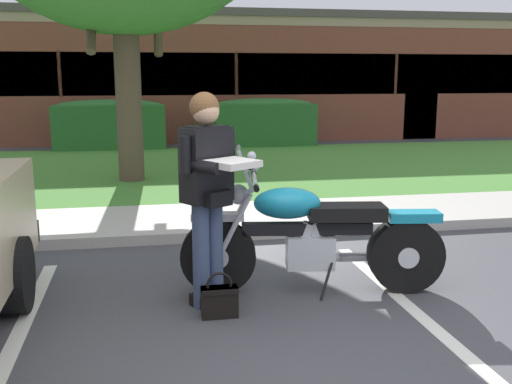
# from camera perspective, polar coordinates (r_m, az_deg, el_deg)

# --- Properties ---
(ground_plane) EXTENTS (140.00, 140.00, 0.00)m
(ground_plane) POSITION_cam_1_polar(r_m,az_deg,el_deg) (3.90, 3.14, -16.71)
(ground_plane) COLOR #424247
(curb_strip) EXTENTS (60.00, 0.20, 0.12)m
(curb_strip) POSITION_cam_1_polar(r_m,az_deg,el_deg) (6.66, -2.95, -4.10)
(curb_strip) COLOR #B7B2A8
(curb_strip) RESTS_ON ground
(concrete_walk) EXTENTS (60.00, 1.50, 0.08)m
(concrete_walk) POSITION_cam_1_polar(r_m,az_deg,el_deg) (7.49, -3.80, -2.54)
(concrete_walk) COLOR #B7B2A8
(concrete_walk) RESTS_ON ground
(grass_lawn) EXTENTS (60.00, 6.53, 0.06)m
(grass_lawn) POSITION_cam_1_polar(r_m,az_deg,el_deg) (11.41, -6.15, 2.19)
(grass_lawn) COLOR #478433
(grass_lawn) RESTS_ON ground
(stall_stripe_1) EXTENTS (0.16, 4.40, 0.01)m
(stall_stripe_1) POSITION_cam_1_polar(r_m,az_deg,el_deg) (4.47, 18.06, -13.40)
(stall_stripe_1) COLOR silver
(stall_stripe_1) RESTS_ON ground
(motorcycle) EXTENTS (2.24, 0.82, 1.26)m
(motorcycle) POSITION_cam_1_polar(r_m,az_deg,el_deg) (5.01, 6.42, -4.29)
(motorcycle) COLOR black
(motorcycle) RESTS_ON ground
(rider_person) EXTENTS (0.61, 0.67, 1.70)m
(rider_person) POSITION_cam_1_polar(r_m,az_deg,el_deg) (4.57, -4.62, 0.88)
(rider_person) COLOR black
(rider_person) RESTS_ON ground
(handbag) EXTENTS (0.28, 0.13, 0.36)m
(handbag) POSITION_cam_1_polar(r_m,az_deg,el_deg) (4.58, -3.56, -10.31)
(handbag) COLOR black
(handbag) RESTS_ON ground
(hedge_left) EXTENTS (2.64, 0.90, 1.24)m
(hedge_left) POSITION_cam_1_polar(r_m,az_deg,el_deg) (14.75, -13.97, 6.43)
(hedge_left) COLOR #286028
(hedge_left) RESTS_ON ground
(hedge_center_left) EXTENTS (2.56, 0.90, 1.24)m
(hedge_center_left) POSITION_cam_1_polar(r_m,az_deg,el_deg) (15.01, 0.78, 6.84)
(hedge_center_left) COLOR #286028
(hedge_center_left) RESTS_ON ground
(brick_building) EXTENTS (26.84, 10.06, 3.54)m
(brick_building) POSITION_cam_1_polar(r_m,az_deg,el_deg) (20.88, -3.97, 11.17)
(brick_building) COLOR brown
(brick_building) RESTS_ON ground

